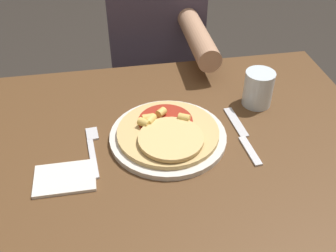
% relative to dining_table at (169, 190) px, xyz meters
% --- Properties ---
extents(dining_table, '(1.06, 0.84, 0.74)m').
position_rel_dining_table_xyz_m(dining_table, '(0.00, 0.00, 0.00)').
color(dining_table, brown).
rests_on(dining_table, ground_plane).
extents(plate, '(0.28, 0.28, 0.01)m').
position_rel_dining_table_xyz_m(plate, '(0.01, 0.06, 0.13)').
color(plate, silver).
rests_on(plate, dining_table).
extents(pizza, '(0.25, 0.25, 0.04)m').
position_rel_dining_table_xyz_m(pizza, '(0.01, 0.05, 0.14)').
color(pizza, tan).
rests_on(pizza, plate).
extents(fork, '(0.03, 0.18, 0.00)m').
position_rel_dining_table_xyz_m(fork, '(-0.17, 0.05, 0.12)').
color(fork, silver).
rests_on(fork, dining_table).
extents(knife, '(0.03, 0.22, 0.00)m').
position_rel_dining_table_xyz_m(knife, '(0.19, 0.04, 0.12)').
color(knife, silver).
rests_on(knife, dining_table).
extents(drinking_glass, '(0.08, 0.08, 0.10)m').
position_rel_dining_table_xyz_m(drinking_glass, '(0.27, 0.16, 0.17)').
color(drinking_glass, silver).
rests_on(drinking_glass, dining_table).
extents(napkin, '(0.13, 0.09, 0.01)m').
position_rel_dining_table_xyz_m(napkin, '(-0.24, -0.04, 0.12)').
color(napkin, silver).
rests_on(napkin, dining_table).
extents(person_diner, '(0.33, 0.52, 1.12)m').
position_rel_dining_table_xyz_m(person_diner, '(0.07, 0.68, 0.03)').
color(person_diner, '#2D2D38').
rests_on(person_diner, ground_plane).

